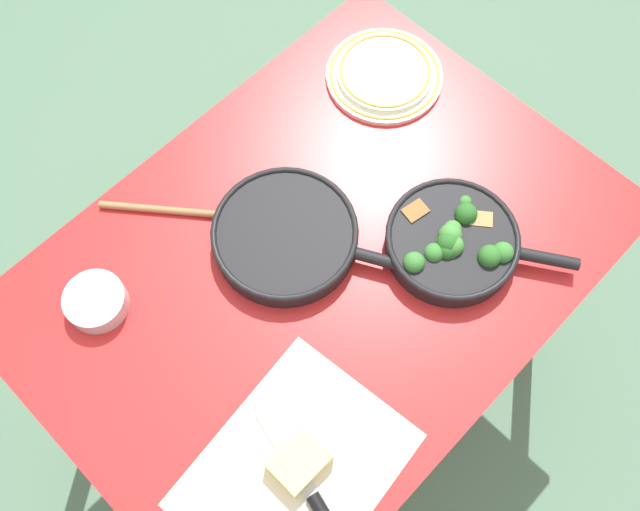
{
  "coord_description": "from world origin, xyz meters",
  "views": [
    {
      "loc": [
        0.39,
        0.38,
        1.99
      ],
      "look_at": [
        0.0,
        0.0,
        0.76
      ],
      "focal_mm": 40.0,
      "sensor_mm": 36.0,
      "label": 1
    }
  ],
  "objects_px": {
    "wooden_spoon": "(215,214)",
    "cheese_block": "(299,461)",
    "prep_bowl_steel": "(96,302)",
    "skillet_eggs": "(286,236)",
    "skillet_broccoli": "(454,242)",
    "dinner_plate_stack": "(385,74)",
    "grater_knife": "(311,494)"
  },
  "relations": [
    {
      "from": "grater_knife",
      "to": "cheese_block",
      "type": "distance_m",
      "value": 0.06
    },
    {
      "from": "skillet_broccoli",
      "to": "dinner_plate_stack",
      "type": "height_order",
      "value": "skillet_broccoli"
    },
    {
      "from": "dinner_plate_stack",
      "to": "prep_bowl_steel",
      "type": "height_order",
      "value": "prep_bowl_steel"
    },
    {
      "from": "wooden_spoon",
      "to": "cheese_block",
      "type": "bearing_deg",
      "value": -64.6
    },
    {
      "from": "wooden_spoon",
      "to": "prep_bowl_steel",
      "type": "height_order",
      "value": "prep_bowl_steel"
    },
    {
      "from": "prep_bowl_steel",
      "to": "skillet_broccoli",
      "type": "bearing_deg",
      "value": 144.36
    },
    {
      "from": "prep_bowl_steel",
      "to": "wooden_spoon",
      "type": "bearing_deg",
      "value": 176.59
    },
    {
      "from": "dinner_plate_stack",
      "to": "skillet_broccoli",
      "type": "bearing_deg",
      "value": 60.17
    },
    {
      "from": "dinner_plate_stack",
      "to": "skillet_eggs",
      "type": "bearing_deg",
      "value": 17.11
    },
    {
      "from": "skillet_eggs",
      "to": "cheese_block",
      "type": "bearing_deg",
      "value": -69.63
    },
    {
      "from": "grater_knife",
      "to": "cheese_block",
      "type": "xyz_separation_m",
      "value": [
        -0.02,
        -0.05,
        0.01
      ]
    },
    {
      "from": "cheese_block",
      "to": "dinner_plate_stack",
      "type": "distance_m",
      "value": 0.83
    },
    {
      "from": "skillet_broccoli",
      "to": "wooden_spoon",
      "type": "bearing_deg",
      "value": -176.61
    },
    {
      "from": "skillet_broccoli",
      "to": "wooden_spoon",
      "type": "relative_size",
      "value": 1.09
    },
    {
      "from": "skillet_eggs",
      "to": "skillet_broccoli",
      "type": "bearing_deg",
      "value": 13.65
    },
    {
      "from": "cheese_block",
      "to": "prep_bowl_steel",
      "type": "relative_size",
      "value": 0.81
    },
    {
      "from": "skillet_eggs",
      "to": "wooden_spoon",
      "type": "distance_m",
      "value": 0.15
    },
    {
      "from": "skillet_eggs",
      "to": "wooden_spoon",
      "type": "bearing_deg",
      "value": 174.95
    },
    {
      "from": "skillet_broccoli",
      "to": "grater_knife",
      "type": "distance_m",
      "value": 0.53
    },
    {
      "from": "skillet_eggs",
      "to": "dinner_plate_stack",
      "type": "relative_size",
      "value": 1.53
    },
    {
      "from": "skillet_eggs",
      "to": "dinner_plate_stack",
      "type": "distance_m",
      "value": 0.44
    },
    {
      "from": "wooden_spoon",
      "to": "dinner_plate_stack",
      "type": "relative_size",
      "value": 1.22
    },
    {
      "from": "wooden_spoon",
      "to": "grater_knife",
      "type": "distance_m",
      "value": 0.56
    },
    {
      "from": "skillet_eggs",
      "to": "prep_bowl_steel",
      "type": "relative_size",
      "value": 3.37
    },
    {
      "from": "dinner_plate_stack",
      "to": "cheese_block",
      "type": "bearing_deg",
      "value": 32.34
    },
    {
      "from": "grater_knife",
      "to": "prep_bowl_steel",
      "type": "distance_m",
      "value": 0.52
    },
    {
      "from": "wooden_spoon",
      "to": "cheese_block",
      "type": "distance_m",
      "value": 0.5
    },
    {
      "from": "cheese_block",
      "to": "prep_bowl_steel",
      "type": "xyz_separation_m",
      "value": [
        0.06,
        -0.47,
        -0.0
      ]
    },
    {
      "from": "skillet_eggs",
      "to": "cheese_block",
      "type": "relative_size",
      "value": 4.16
    },
    {
      "from": "wooden_spoon",
      "to": "prep_bowl_steel",
      "type": "relative_size",
      "value": 2.69
    },
    {
      "from": "dinner_plate_stack",
      "to": "grater_knife",
      "type": "bearing_deg",
      "value": 34.34
    },
    {
      "from": "skillet_eggs",
      "to": "grater_knife",
      "type": "height_order",
      "value": "skillet_eggs"
    }
  ]
}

